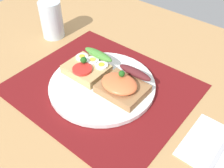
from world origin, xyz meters
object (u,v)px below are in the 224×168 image
sandwich_salmon (123,85)px  drinking_glass (52,20)px  plate (102,85)px  napkin (221,151)px  fork (222,149)px  sandwich_egg_tomato (88,66)px

sandwich_salmon → drinking_glass: bearing=167.1°
sandwich_salmon → plate: bearing=-168.0°
sandwich_salmon → napkin: bearing=-0.9°
napkin → fork: bearing=76.4°
napkin → drinking_glass: 56.04cm
sandwich_egg_tomato → plate: bearing=-12.9°
drinking_glass → sandwich_salmon: bearing=-12.9°
napkin → plate: bearing=-178.5°
plate → sandwich_egg_tomato: bearing=167.1°
sandwich_egg_tomato → fork: sandwich_egg_tomato is taller
sandwich_egg_tomato → napkin: 34.39cm
sandwich_salmon → drinking_glass: (-31.75, 7.26, 2.13)cm
plate → sandwich_salmon: (5.31, 1.13, 2.41)cm
sandwich_salmon → napkin: (23.53, -0.38, -2.96)cm
sandwich_salmon → fork: bearing=-0.6°
plate → drinking_glass: size_ratio=2.32×
napkin → fork: fork is taller
sandwich_egg_tomato → drinking_glass: 22.31cm
sandwich_egg_tomato → napkin: size_ratio=0.73×
plate → fork: (28.87, 0.88, -0.09)cm
plate → fork: plate is taller
sandwich_salmon → drinking_glass: 32.64cm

